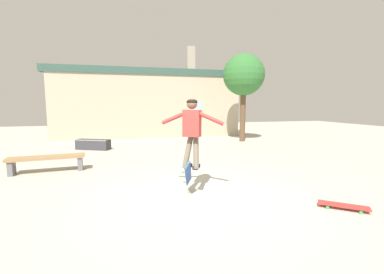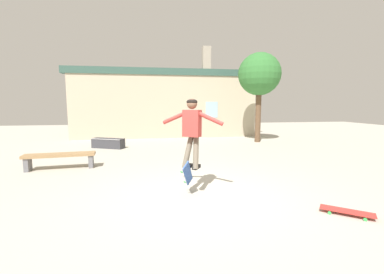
{
  "view_description": "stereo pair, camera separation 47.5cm",
  "coord_description": "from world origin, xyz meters",
  "px_view_note": "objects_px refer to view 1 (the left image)",
  "views": [
    {
      "loc": [
        -1.4,
        -4.83,
        1.85
      ],
      "look_at": [
        -0.1,
        0.15,
        1.2
      ],
      "focal_mm": 24.0,
      "sensor_mm": 36.0,
      "label": 1
    },
    {
      "loc": [
        -0.94,
        -4.93,
        1.85
      ],
      "look_at": [
        -0.1,
        0.15,
        1.2
      ],
      "focal_mm": 24.0,
      "sensor_mm": 36.0,
      "label": 2
    }
  ],
  "objects_px": {
    "skate_ledge": "(93,144)",
    "tree_right": "(244,76)",
    "skateboard_flipping": "(188,174)",
    "skateboard_resting": "(343,205)",
    "skater": "(192,127)",
    "park_bench": "(47,160)"
  },
  "relations": [
    {
      "from": "skate_ledge",
      "to": "skateboard_resting",
      "type": "relative_size",
      "value": 1.89
    },
    {
      "from": "skateboard_flipping",
      "to": "skateboard_resting",
      "type": "height_order",
      "value": "skateboard_flipping"
    },
    {
      "from": "skate_ledge",
      "to": "park_bench",
      "type": "bearing_deg",
      "value": -76.96
    },
    {
      "from": "skate_ledge",
      "to": "skater",
      "type": "xyz_separation_m",
      "value": [
        2.61,
        -6.2,
        1.19
      ]
    },
    {
      "from": "tree_right",
      "to": "skate_ledge",
      "type": "xyz_separation_m",
      "value": [
        -7.06,
        -0.69,
        -3.06
      ]
    },
    {
      "from": "park_bench",
      "to": "skater",
      "type": "height_order",
      "value": "skater"
    },
    {
      "from": "tree_right",
      "to": "skater",
      "type": "distance_m",
      "value": 8.42
    },
    {
      "from": "park_bench",
      "to": "tree_right",
      "type": "bearing_deg",
      "value": 22.08
    },
    {
      "from": "tree_right",
      "to": "skater",
      "type": "bearing_deg",
      "value": -122.84
    },
    {
      "from": "skateboard_resting",
      "to": "skateboard_flipping",
      "type": "bearing_deg",
      "value": 10.89
    },
    {
      "from": "skate_ledge",
      "to": "tree_right",
      "type": "bearing_deg",
      "value": 31.4
    },
    {
      "from": "tree_right",
      "to": "skater",
      "type": "relative_size",
      "value": 3.04
    },
    {
      "from": "skater",
      "to": "skateboard_flipping",
      "type": "height_order",
      "value": "skater"
    },
    {
      "from": "park_bench",
      "to": "skateboard_flipping",
      "type": "height_order",
      "value": "skateboard_flipping"
    },
    {
      "from": "skater",
      "to": "skateboard_resting",
      "type": "relative_size",
      "value": 1.87
    },
    {
      "from": "skateboard_resting",
      "to": "tree_right",
      "type": "bearing_deg",
      "value": -64.08
    },
    {
      "from": "skateboard_flipping",
      "to": "skateboard_resting",
      "type": "relative_size",
      "value": 0.95
    },
    {
      "from": "park_bench",
      "to": "skate_ledge",
      "type": "relative_size",
      "value": 1.34
    },
    {
      "from": "park_bench",
      "to": "skateboard_resting",
      "type": "relative_size",
      "value": 2.53
    },
    {
      "from": "tree_right",
      "to": "skateboard_flipping",
      "type": "xyz_separation_m",
      "value": [
        -4.55,
        -6.96,
        -2.82
      ]
    },
    {
      "from": "skater",
      "to": "skateboard_flipping",
      "type": "bearing_deg",
      "value": 155.36
    },
    {
      "from": "skater",
      "to": "skateboard_resting",
      "type": "xyz_separation_m",
      "value": [
        2.4,
        -1.44,
        -1.33
      ]
    }
  ]
}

